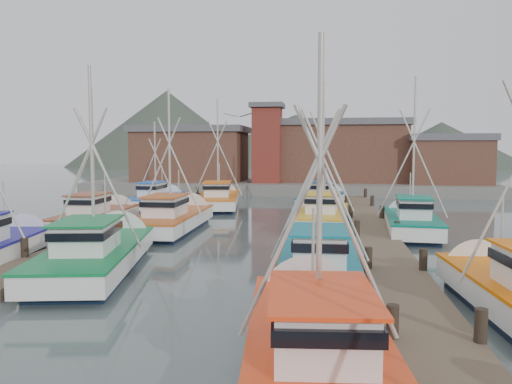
# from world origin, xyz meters

# --- Properties ---
(ground) EXTENTS (260.00, 260.00, 0.00)m
(ground) POSITION_xyz_m (0.00, 0.00, 0.00)
(ground) COLOR #495856
(ground) RESTS_ON ground
(dock_left) EXTENTS (2.30, 46.00, 1.50)m
(dock_left) POSITION_xyz_m (-7.00, 4.04, 0.21)
(dock_left) COLOR brown
(dock_left) RESTS_ON ground
(dock_right) EXTENTS (2.30, 46.00, 1.50)m
(dock_right) POSITION_xyz_m (7.00, 4.04, 0.21)
(dock_right) COLOR brown
(dock_right) RESTS_ON ground
(quay) EXTENTS (44.00, 16.00, 1.20)m
(quay) POSITION_xyz_m (0.00, 37.00, 0.60)
(quay) COLOR slate
(quay) RESTS_ON ground
(shed_left) EXTENTS (12.72, 8.48, 6.20)m
(shed_left) POSITION_xyz_m (-11.00, 35.00, 4.34)
(shed_left) COLOR brown
(shed_left) RESTS_ON quay
(shed_center) EXTENTS (14.84, 9.54, 6.90)m
(shed_center) POSITION_xyz_m (6.00, 37.00, 4.69)
(shed_center) COLOR brown
(shed_center) RESTS_ON quay
(shed_right) EXTENTS (8.48, 6.36, 5.20)m
(shed_right) POSITION_xyz_m (17.00, 34.00, 3.84)
(shed_right) COLOR brown
(shed_right) RESTS_ON quay
(lookout_tower) EXTENTS (3.60, 3.60, 8.50)m
(lookout_tower) POSITION_xyz_m (-2.00, 33.00, 5.55)
(lookout_tower) COLOR maroon
(lookout_tower) RESTS_ON quay
(distant_hills) EXTENTS (175.00, 140.00, 42.00)m
(distant_hills) POSITION_xyz_m (-12.76, 122.59, 0.00)
(distant_hills) COLOR #465043
(distant_hills) RESTS_ON ground
(boat_1) EXTENTS (3.69, 9.45, 7.95)m
(boat_1) POSITION_xyz_m (4.20, -10.19, 0.68)
(boat_1) COLOR black
(boat_1) RESTS_ON ground
(boat_4) EXTENTS (4.76, 10.15, 8.93)m
(boat_4) POSITION_xyz_m (-4.66, -2.07, 0.68)
(boat_4) COLOR black
(boat_4) RESTS_ON ground
(boat_5) EXTENTS (3.42, 8.76, 8.48)m
(boat_5) POSITION_xyz_m (4.18, -3.09, 0.68)
(boat_5) COLOR black
(boat_5) RESTS_ON ground
(boat_7) EXTENTS (3.62, 8.25, 9.10)m
(boat_7) POSITION_xyz_m (9.92, -5.44, 0.68)
(boat_7) COLOR black
(boat_7) RESTS_ON ground
(boat_8) EXTENTS (3.76, 9.80, 9.22)m
(boat_8) POSITION_xyz_m (-4.64, 7.85, 0.68)
(boat_8) COLOR black
(boat_8) RESTS_ON ground
(boat_9) EXTENTS (3.87, 9.20, 9.71)m
(boat_9) POSITION_xyz_m (4.24, 10.47, 0.68)
(boat_9) COLOR black
(boat_9) RESTS_ON ground
(boat_10) EXTENTS (3.76, 8.78, 9.23)m
(boat_10) POSITION_xyz_m (-9.45, 7.96, 0.68)
(boat_10) COLOR black
(boat_10) RESTS_ON ground
(boat_11) EXTENTS (3.84, 8.77, 9.60)m
(boat_11) POSITION_xyz_m (9.26, 8.62, 0.68)
(boat_11) COLOR black
(boat_11) RESTS_ON ground
(boat_12) EXTENTS (4.59, 10.41, 9.85)m
(boat_12) POSITION_xyz_m (-4.50, 19.70, 0.68)
(boat_12) COLOR black
(boat_12) RESTS_ON ground
(boat_13) EXTENTS (4.25, 9.18, 9.85)m
(boat_13) POSITION_xyz_m (4.22, 20.81, 0.68)
(boat_13) COLOR black
(boat_13) RESTS_ON ground
(boat_14) EXTENTS (3.21, 8.43, 7.70)m
(boat_14) POSITION_xyz_m (-9.26, 18.36, 0.68)
(boat_14) COLOR black
(boat_14) RESTS_ON ground
(gull_far) EXTENTS (1.53, 0.66, 0.24)m
(gull_far) POSITION_xyz_m (0.08, 3.43, 6.52)
(gull_far) COLOR gray
(gull_far) RESTS_ON ground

